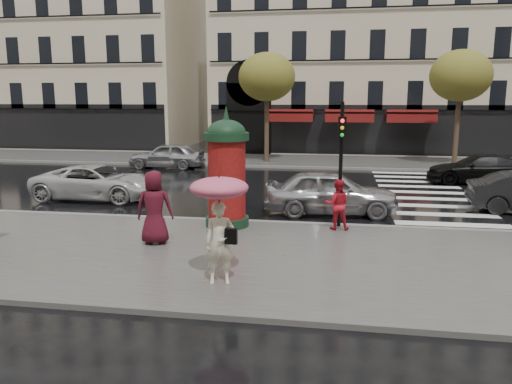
% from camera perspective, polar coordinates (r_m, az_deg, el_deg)
% --- Properties ---
extents(ground, '(160.00, 160.00, 0.00)m').
position_cam_1_polar(ground, '(13.03, -1.34, -7.02)').
color(ground, black).
rests_on(ground, ground).
extents(near_sidewalk, '(90.00, 7.00, 0.12)m').
position_cam_1_polar(near_sidewalk, '(12.54, -1.77, -7.45)').
color(near_sidewalk, '#474744').
rests_on(near_sidewalk, ground).
extents(far_sidewalk, '(90.00, 6.00, 0.12)m').
position_cam_1_polar(far_sidewalk, '(31.52, 5.08, 3.55)').
color(far_sidewalk, '#474744').
rests_on(far_sidewalk, ground).
extents(near_kerb, '(90.00, 0.25, 0.14)m').
position_cam_1_polar(near_kerb, '(15.85, 0.67, -3.52)').
color(near_kerb, slate).
rests_on(near_kerb, ground).
extents(far_kerb, '(90.00, 0.25, 0.14)m').
position_cam_1_polar(far_kerb, '(28.55, 4.62, 2.83)').
color(far_kerb, slate).
rests_on(far_kerb, ground).
extents(zebra_crossing, '(3.60, 11.75, 0.01)m').
position_cam_1_polar(zebra_crossing, '(22.45, 18.64, -0.02)').
color(zebra_crossing, silver).
rests_on(zebra_crossing, ground).
extents(bldg_far_corner, '(26.00, 14.00, 22.90)m').
position_cam_1_polar(bldg_far_corner, '(42.98, 15.08, 20.20)').
color(bldg_far_corner, '#B7A88C').
rests_on(bldg_far_corner, ground).
extents(bldg_far_left, '(24.00, 14.00, 22.90)m').
position_cam_1_polar(bldg_far_left, '(49.25, -21.54, 18.57)').
color(bldg_far_left, '#B7A88C').
rests_on(bldg_far_left, ground).
extents(tree_far_left, '(3.40, 3.40, 6.64)m').
position_cam_1_polar(tree_far_left, '(30.52, 1.25, 12.96)').
color(tree_far_left, '#38281C').
rests_on(tree_far_left, ground).
extents(tree_far_right, '(3.40, 3.40, 6.64)m').
position_cam_1_polar(tree_far_right, '(30.95, 22.35, 12.15)').
color(tree_far_right, '#38281C').
rests_on(tree_far_right, ground).
extents(woman_umbrella, '(1.21, 1.21, 2.33)m').
position_cam_1_polar(woman_umbrella, '(10.30, -4.19, -2.27)').
color(woman_umbrella, beige).
rests_on(woman_umbrella, near_sidewalk).
extents(woman_red, '(0.76, 0.61, 1.50)m').
position_cam_1_polar(woman_red, '(14.92, 9.28, -1.41)').
color(woman_red, red).
rests_on(woman_red, near_sidewalk).
extents(man_burgundy, '(1.06, 0.79, 1.98)m').
position_cam_1_polar(man_burgundy, '(13.52, -11.53, -1.72)').
color(man_burgundy, '#480E1B').
rests_on(man_burgundy, near_sidewalk).
extents(morris_column, '(1.35, 1.35, 3.64)m').
position_cam_1_polar(morris_column, '(14.99, -3.37, 2.62)').
color(morris_column, black).
rests_on(morris_column, near_sidewalk).
extents(traffic_light, '(0.24, 0.35, 3.74)m').
position_cam_1_polar(traffic_light, '(15.00, 9.71, 4.51)').
color(traffic_light, black).
rests_on(traffic_light, near_sidewalk).
extents(car_silver, '(4.65, 2.11, 1.55)m').
position_cam_1_polar(car_silver, '(17.36, 8.55, -0.01)').
color(car_silver, '#A5A5A9').
rests_on(car_silver, ground).
extents(car_white, '(4.94, 2.31, 1.37)m').
position_cam_1_polar(car_white, '(20.70, -17.77, 1.07)').
color(car_white, '#B8B8B8').
rests_on(car_white, ground).
extents(car_black, '(4.72, 1.96, 1.36)m').
position_cam_1_polar(car_black, '(25.70, 24.15, 2.43)').
color(car_black, black).
rests_on(car_black, ground).
extents(car_far_silver, '(4.32, 1.88, 1.45)m').
position_cam_1_polar(car_far_silver, '(28.98, -10.17, 4.12)').
color(car_far_silver, '#9B9B9F').
rests_on(car_far_silver, ground).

